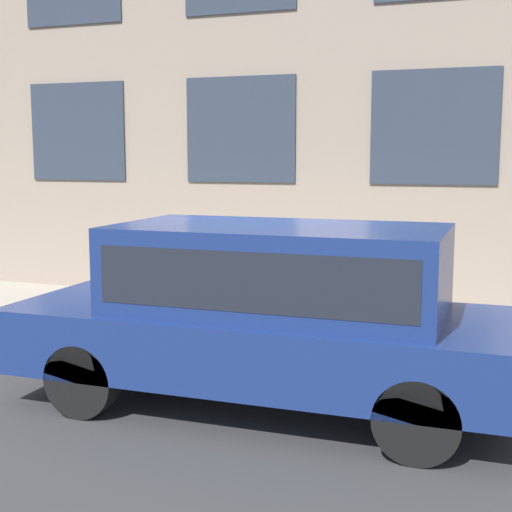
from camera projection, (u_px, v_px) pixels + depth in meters
ground_plane at (263, 370)px, 7.95m from camera, size 80.00×80.00×0.00m
sidewalk at (302, 332)px, 9.43m from camera, size 3.19×60.00×0.12m
fire_hydrant at (269, 318)px, 8.28m from camera, size 0.35×0.46×0.76m
person at (244, 275)px, 8.81m from camera, size 0.32×0.21×1.32m
parked_truck_navy_near at (273, 305)px, 6.65m from camera, size 1.84×4.86×1.74m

